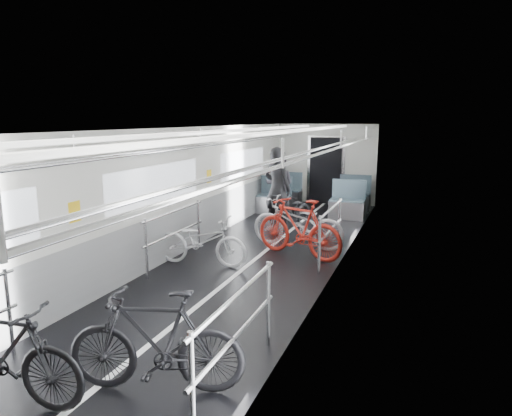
{
  "coord_description": "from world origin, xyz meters",
  "views": [
    {
      "loc": [
        2.85,
        -6.69,
        2.57
      ],
      "look_at": [
        0.0,
        0.93,
        0.96
      ],
      "focal_mm": 32.0,
      "sensor_mm": 36.0,
      "label": 1
    }
  ],
  "objects_px": {
    "bike_left_far": "(202,241)",
    "person_seated": "(279,185)",
    "bike_right_near": "(156,341)",
    "bike_right_mid": "(297,223)",
    "bike_aisle": "(293,212)",
    "bike_right_far": "(299,228)",
    "bike_left_mid": "(1,354)",
    "person_standing": "(277,189)"
  },
  "relations": [
    {
      "from": "bike_left_far",
      "to": "person_seated",
      "type": "height_order",
      "value": "person_seated"
    },
    {
      "from": "bike_left_mid",
      "to": "bike_right_mid",
      "type": "distance_m",
      "value": 6.02
    },
    {
      "from": "bike_aisle",
      "to": "person_seated",
      "type": "relative_size",
      "value": 1.05
    },
    {
      "from": "bike_left_mid",
      "to": "bike_left_far",
      "type": "bearing_deg",
      "value": -5.16
    },
    {
      "from": "bike_left_far",
      "to": "bike_right_near",
      "type": "xyz_separation_m",
      "value": [
        1.36,
        -3.56,
        0.07
      ]
    },
    {
      "from": "person_standing",
      "to": "person_seated",
      "type": "height_order",
      "value": "person_standing"
    },
    {
      "from": "bike_left_far",
      "to": "bike_aisle",
      "type": "height_order",
      "value": "bike_aisle"
    },
    {
      "from": "person_standing",
      "to": "person_seated",
      "type": "relative_size",
      "value": 1.19
    },
    {
      "from": "bike_left_far",
      "to": "bike_left_mid",
      "type": "bearing_deg",
      "value": 178.26
    },
    {
      "from": "bike_right_near",
      "to": "bike_aisle",
      "type": "xyz_separation_m",
      "value": [
        -0.52,
        6.48,
        -0.06
      ]
    },
    {
      "from": "bike_left_far",
      "to": "bike_aisle",
      "type": "xyz_separation_m",
      "value": [
        0.84,
        2.92,
        0.01
      ]
    },
    {
      "from": "bike_left_mid",
      "to": "bike_right_mid",
      "type": "xyz_separation_m",
      "value": [
        1.11,
        5.92,
        0.0
      ]
    },
    {
      "from": "bike_aisle",
      "to": "bike_left_mid",
      "type": "bearing_deg",
      "value": -83.82
    },
    {
      "from": "person_seated",
      "to": "bike_left_far",
      "type": "bearing_deg",
      "value": 90.29
    },
    {
      "from": "bike_aisle",
      "to": "bike_left_far",
      "type": "bearing_deg",
      "value": -94.53
    },
    {
      "from": "bike_right_near",
      "to": "bike_right_mid",
      "type": "relative_size",
      "value": 0.88
    },
    {
      "from": "bike_left_far",
      "to": "person_seated",
      "type": "relative_size",
      "value": 1.04
    },
    {
      "from": "bike_aisle",
      "to": "bike_right_mid",
      "type": "bearing_deg",
      "value": -58.73
    },
    {
      "from": "bike_right_near",
      "to": "bike_right_mid",
      "type": "bearing_deg",
      "value": 164.54
    },
    {
      "from": "bike_aisle",
      "to": "person_standing",
      "type": "relative_size",
      "value": 0.89
    },
    {
      "from": "person_standing",
      "to": "bike_left_far",
      "type": "bearing_deg",
      "value": 100.42
    },
    {
      "from": "person_standing",
      "to": "person_seated",
      "type": "xyz_separation_m",
      "value": [
        -0.47,
        1.64,
        -0.15
      ]
    },
    {
      "from": "bike_left_far",
      "to": "person_standing",
      "type": "distance_m",
      "value": 3.09
    },
    {
      "from": "person_seated",
      "to": "bike_right_mid",
      "type": "bearing_deg",
      "value": 113.77
    },
    {
      "from": "bike_right_near",
      "to": "person_seated",
      "type": "distance_m",
      "value": 8.35
    },
    {
      "from": "bike_left_far",
      "to": "bike_aisle",
      "type": "bearing_deg",
      "value": -20.09
    },
    {
      "from": "bike_right_near",
      "to": "bike_right_mid",
      "type": "xyz_separation_m",
      "value": [
        -0.08,
        5.24,
        -0.01
      ]
    },
    {
      "from": "bike_aisle",
      "to": "person_standing",
      "type": "xyz_separation_m",
      "value": [
        -0.41,
        0.1,
        0.52
      ]
    },
    {
      "from": "bike_left_far",
      "to": "bike_right_near",
      "type": "height_order",
      "value": "bike_right_near"
    },
    {
      "from": "bike_right_mid",
      "to": "bike_left_far",
      "type": "bearing_deg",
      "value": -32.31
    },
    {
      "from": "bike_right_far",
      "to": "bike_aisle",
      "type": "distance_m",
      "value": 1.95
    },
    {
      "from": "bike_right_mid",
      "to": "bike_aisle",
      "type": "bearing_deg",
      "value": -155.12
    },
    {
      "from": "bike_right_near",
      "to": "bike_right_far",
      "type": "distance_m",
      "value": 4.65
    },
    {
      "from": "bike_right_mid",
      "to": "bike_right_far",
      "type": "bearing_deg",
      "value": 22.65
    },
    {
      "from": "bike_left_far",
      "to": "bike_right_mid",
      "type": "height_order",
      "value": "bike_right_mid"
    },
    {
      "from": "bike_right_far",
      "to": "bike_aisle",
      "type": "xyz_separation_m",
      "value": [
        -0.64,
        1.84,
        -0.11
      ]
    },
    {
      "from": "bike_right_far",
      "to": "person_seated",
      "type": "bearing_deg",
      "value": -138.01
    },
    {
      "from": "bike_aisle",
      "to": "person_seated",
      "type": "height_order",
      "value": "person_seated"
    },
    {
      "from": "bike_left_far",
      "to": "bike_aisle",
      "type": "distance_m",
      "value": 3.04
    },
    {
      "from": "person_standing",
      "to": "bike_left_mid",
      "type": "bearing_deg",
      "value": 106.47
    },
    {
      "from": "bike_left_mid",
      "to": "bike_aisle",
      "type": "height_order",
      "value": "bike_left_mid"
    },
    {
      "from": "bike_left_mid",
      "to": "person_standing",
      "type": "distance_m",
      "value": 7.28
    }
  ]
}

